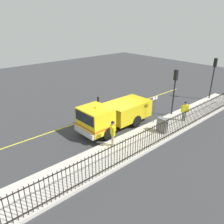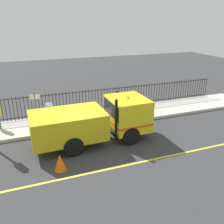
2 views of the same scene
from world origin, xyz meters
name	(u,v)px [view 1 (image 1 of 2)]	position (x,y,z in m)	size (l,w,h in m)	color
ground_plane	(119,124)	(0.00, 0.00, 0.00)	(57.48, 57.48, 0.00)	#38383A
sidewalk_slab	(148,136)	(3.00, 0.00, 0.09)	(2.58, 26.13, 0.18)	beige
lane_marking	(101,115)	(-2.37, 0.00, 0.00)	(0.12, 23.51, 0.01)	yellow
work_truck	(112,114)	(0.27, -0.99, 1.23)	(2.36, 6.18, 2.48)	yellow
worker_standing	(113,131)	(2.38, -2.80, 1.27)	(0.58, 0.45, 1.79)	yellow
pedestrian_distant	(185,109)	(3.34, 4.05, 1.20)	(0.47, 0.50, 1.67)	yellow
iron_fence	(162,131)	(4.15, 0.00, 0.95)	(0.04, 22.24, 1.53)	black
traffic_light_near	(175,83)	(1.87, 4.55, 2.93)	(0.33, 0.26, 3.87)	black
traffic_light_mid	(214,70)	(2.05, 11.01, 3.10)	(0.32, 0.24, 4.11)	black
utility_cabinet	(162,125)	(3.33, 1.17, 0.72)	(0.76, 0.38, 1.09)	slate
traffic_cone	(117,109)	(-1.70, 1.38, 0.37)	(0.52, 0.52, 0.74)	orange
street_sign	(155,106)	(1.91, 1.98, 1.60)	(0.06, 0.50, 2.27)	#4C4C4C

